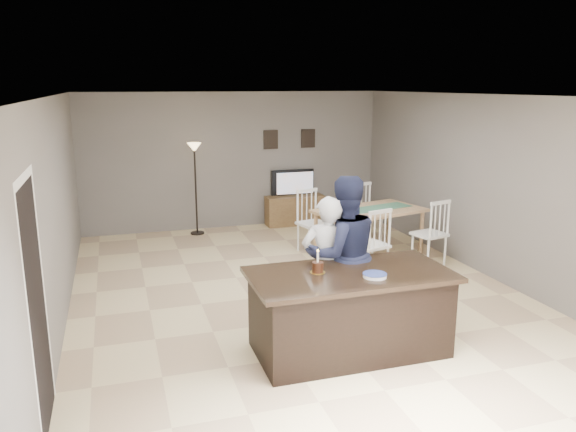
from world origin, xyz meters
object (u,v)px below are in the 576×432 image
object	(u,v)px
kitchen_island	(349,312)
plate_stack	(375,275)
birthday_cake	(318,267)
woman	(327,265)
dining_table	(369,218)
television	(294,183)
floor_lamp	(195,164)
man	(343,254)
tv_console	(295,210)

from	to	relation	value
kitchen_island	plate_stack	world-z (taller)	plate_stack
birthday_cake	woman	bearing A→B (deg)	57.60
birthday_cake	dining_table	bearing A→B (deg)	55.61
television	woman	bearing A→B (deg)	76.22
television	dining_table	bearing A→B (deg)	100.15
kitchen_island	floor_lamp	size ratio (longest dim) A/B	1.22
kitchen_island	television	distance (m)	5.78
dining_table	man	bearing A→B (deg)	-135.46
tv_console	birthday_cake	xyz separation A→B (m)	(-1.53, -5.47, 0.66)
woman	floor_lamp	world-z (taller)	floor_lamp
tv_console	floor_lamp	world-z (taller)	floor_lamp
man	floor_lamp	distance (m)	4.99
tv_console	woman	distance (m)	5.20
dining_table	woman	bearing A→B (deg)	-138.64
tv_console	kitchen_island	bearing A→B (deg)	-102.16
tv_console	dining_table	xyz separation A→B (m)	(0.47, -2.54, 0.39)
birthday_cake	plate_stack	bearing A→B (deg)	-31.58
man	woman	bearing A→B (deg)	0.06
kitchen_island	man	world-z (taller)	man
birthday_cake	floor_lamp	bearing A→B (deg)	95.52
woman	birthday_cake	size ratio (longest dim) A/B	6.38
kitchen_island	floor_lamp	world-z (taller)	floor_lamp
plate_stack	floor_lamp	world-z (taller)	floor_lamp
woman	floor_lamp	bearing A→B (deg)	-63.92
woman	floor_lamp	distance (m)	4.96
tv_console	floor_lamp	distance (m)	2.32
kitchen_island	man	xyz separation A→B (m)	(0.15, 0.55, 0.47)
dining_table	floor_lamp	size ratio (longest dim) A/B	1.32
plate_stack	kitchen_island	bearing A→B (deg)	129.85
man	floor_lamp	bearing A→B (deg)	-78.39
television	dining_table	distance (m)	2.66
kitchen_island	television	xyz separation A→B (m)	(1.20, 5.64, 0.41)
man	dining_table	size ratio (longest dim) A/B	0.79
plate_stack	floor_lamp	size ratio (longest dim) A/B	0.14
kitchen_island	tv_console	world-z (taller)	kitchen_island
woman	man	bearing A→B (deg)	-163.24
kitchen_island	floor_lamp	xyz separation A→B (m)	(-0.85, 5.42, 0.92)
tv_console	dining_table	bearing A→B (deg)	-79.57
woman	tv_console	bearing A→B (deg)	-87.20
tv_console	television	world-z (taller)	television
television	floor_lamp	size ratio (longest dim) A/B	0.52
television	dining_table	xyz separation A→B (m)	(0.47, -2.61, -0.18)
kitchen_island	floor_lamp	bearing A→B (deg)	98.89
birthday_cake	plate_stack	distance (m)	0.60
woman	birthday_cake	distance (m)	0.55
plate_stack	man	bearing A→B (deg)	92.32
kitchen_island	woman	distance (m)	0.66
television	birthday_cake	size ratio (longest dim) A/B	3.60
man	floor_lamp	world-z (taller)	man
kitchen_island	floor_lamp	distance (m)	5.56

